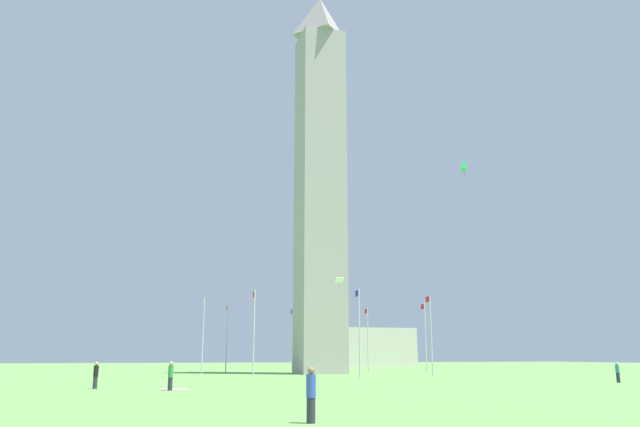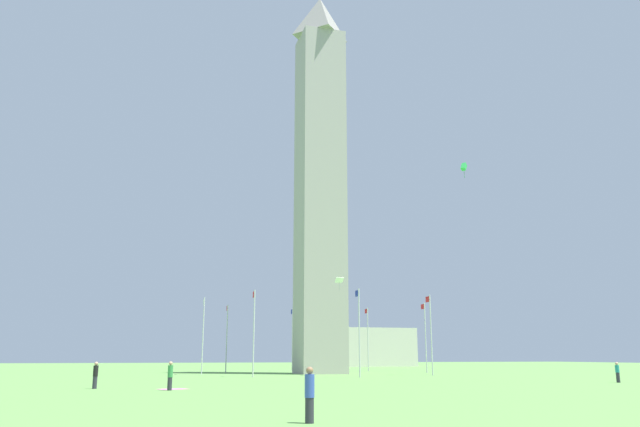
{
  "view_description": "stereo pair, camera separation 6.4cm",
  "coord_description": "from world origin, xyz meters",
  "views": [
    {
      "loc": [
        -74.34,
        21.76,
        2.13
      ],
      "look_at": [
        0.0,
        0.0,
        19.95
      ],
      "focal_mm": 34.8,
      "sensor_mm": 36.0,
      "label": 1
    },
    {
      "loc": [
        -74.36,
        21.7,
        2.13
      ],
      "look_at": [
        0.0,
        0.0,
        19.95
      ],
      "focal_mm": 34.8,
      "sensor_mm": 36.0,
      "label": 2
    }
  ],
  "objects": [
    {
      "name": "flagpole_e",
      "position": [
        0.05,
        14.21,
        4.84
      ],
      "size": [
        1.12,
        0.14,
        8.88
      ],
      "color": "silver",
      "rests_on": "ground"
    },
    {
      "name": "picnic_blanket_near_first_person",
      "position": [
        -31.3,
        19.18,
        0.01
      ],
      "size": [
        2.04,
        2.23,
        0.01
      ],
      "primitive_type": "cube",
      "rotation": [
        0.0,
        0.0,
        2.01
      ],
      "color": "pink",
      "rests_on": "ground"
    },
    {
      "name": "person_teal_shirt",
      "position": [
        -31.13,
        -16.21,
        0.81
      ],
      "size": [
        0.32,
        0.32,
        1.63
      ],
      "rotation": [
        0.0,
        0.0,
        0.99
      ],
      "color": "#2D2D38",
      "rests_on": "ground"
    },
    {
      "name": "distant_building",
      "position": [
        52.89,
        -24.83,
        3.85
      ],
      "size": [
        18.14,
        17.35,
        7.69
      ],
      "color": "beige",
      "rests_on": "ground"
    },
    {
      "name": "flagpole_s",
      "position": [
        -14.16,
        0.0,
        4.84
      ],
      "size": [
        1.12,
        0.14,
        8.88
      ],
      "color": "silver",
      "rests_on": "ground"
    },
    {
      "name": "obelisk_monument",
      "position": [
        0.0,
        0.0,
        25.37
      ],
      "size": [
        5.58,
        5.58,
        50.75
      ],
      "color": "#A8A399",
      "rests_on": "ground"
    },
    {
      "name": "kite_white_diamond",
      "position": [
        -8.39,
        0.2,
        10.36
      ],
      "size": [
        0.76,
        0.91,
        1.52
      ],
      "color": "white"
    },
    {
      "name": "ground_plane",
      "position": [
        0.0,
        0.0,
        0.0
      ],
      "size": [
        260.0,
        260.0,
        0.0
      ],
      "primitive_type": "plane",
      "color": "#609347"
    },
    {
      "name": "person_black_shirt",
      "position": [
        -29.39,
        24.13,
        0.87
      ],
      "size": [
        0.32,
        0.32,
        1.74
      ],
      "rotation": [
        0.0,
        0.0,
        -1.03
      ],
      "color": "#2D2D38",
      "rests_on": "ground"
    },
    {
      "name": "flagpole_n",
      "position": [
        14.27,
        0.0,
        4.84
      ],
      "size": [
        1.12,
        0.14,
        8.88
      ],
      "color": "silver",
      "rests_on": "ground"
    },
    {
      "name": "flagpole_se",
      "position": [
        -10.0,
        10.05,
        4.84
      ],
      "size": [
        1.12,
        0.14,
        8.88
      ],
      "color": "silver",
      "rests_on": "ground"
    },
    {
      "name": "person_blue_shirt",
      "position": [
        -54.11,
        16.15,
        0.88
      ],
      "size": [
        0.32,
        0.32,
        1.78
      ],
      "rotation": [
        0.0,
        0.0,
        -0.0
      ],
      "color": "#2D2D38",
      "rests_on": "ground"
    },
    {
      "name": "person_green_shirt",
      "position": [
        -32.83,
        19.47,
        0.89
      ],
      "size": [
        0.32,
        0.32,
        1.78
      ],
      "rotation": [
        0.0,
        0.0,
        -0.23
      ],
      "color": "#2D2D38",
      "rests_on": "ground"
    },
    {
      "name": "flagpole_w",
      "position": [
        0.05,
        -14.21,
        4.84
      ],
      "size": [
        1.12,
        0.14,
        8.88
      ],
      "color": "silver",
      "rests_on": "ground"
    },
    {
      "name": "flagpole_sw",
      "position": [
        -10.0,
        -10.05,
        4.84
      ],
      "size": [
        1.12,
        0.14,
        8.88
      ],
      "color": "silver",
      "rests_on": "ground"
    },
    {
      "name": "flagpole_nw",
      "position": [
        10.11,
        -10.05,
        4.84
      ],
      "size": [
        1.12,
        0.14,
        8.88
      ],
      "color": "silver",
      "rests_on": "ground"
    },
    {
      "name": "kite_green_box",
      "position": [
        -12.09,
        -14.13,
        23.83
      ],
      "size": [
        0.92,
        1.01,
        1.88
      ],
      "color": "green"
    },
    {
      "name": "flagpole_ne",
      "position": [
        10.11,
        10.05,
        4.84
      ],
      "size": [
        1.12,
        0.14,
        8.88
      ],
      "color": "silver",
      "rests_on": "ground"
    }
  ]
}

